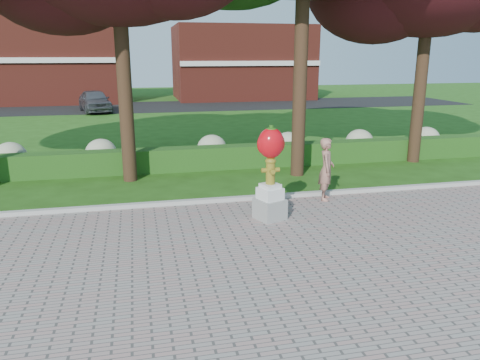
% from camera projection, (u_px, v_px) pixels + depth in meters
% --- Properties ---
extents(ground, '(100.00, 100.00, 0.00)m').
position_uv_depth(ground, '(226.00, 247.00, 9.90)').
color(ground, '#224A12').
rests_on(ground, ground).
extents(curb, '(40.00, 0.18, 0.15)m').
position_uv_depth(curb, '(205.00, 202.00, 12.70)').
color(curb, '#ADADA5').
rests_on(curb, ground).
extents(lawn_hedge, '(24.00, 0.70, 0.80)m').
position_uv_depth(lawn_hedge, '(188.00, 159.00, 16.39)').
color(lawn_hedge, '#1B4C15').
rests_on(lawn_hedge, ground).
extents(hydrangea_row, '(20.10, 1.10, 0.99)m').
position_uv_depth(hydrangea_row, '(201.00, 148.00, 17.41)').
color(hydrangea_row, '#98A17B').
rests_on(hydrangea_row, ground).
extents(street, '(50.00, 8.00, 0.02)m').
position_uv_depth(street, '(158.00, 107.00, 36.28)').
color(street, black).
rests_on(street, ground).
extents(building_left, '(14.00, 8.00, 7.00)m').
position_uv_depth(building_left, '(31.00, 60.00, 38.93)').
color(building_left, maroon).
rests_on(building_left, ground).
extents(building_right, '(12.00, 8.00, 6.40)m').
position_uv_depth(building_right, '(241.00, 63.00, 42.78)').
color(building_right, maroon).
rests_on(building_right, ground).
extents(hydrant_sculpture, '(0.81, 0.81, 2.31)m').
position_uv_depth(hydrant_sculpture, '(270.00, 170.00, 11.18)').
color(hydrant_sculpture, gray).
rests_on(hydrant_sculpture, walkway).
extents(woman, '(0.63, 0.74, 1.73)m').
position_uv_depth(woman, '(326.00, 169.00, 12.81)').
color(woman, '#A06B5B').
rests_on(woman, walkway).
extents(parked_car, '(2.82, 4.83, 1.54)m').
position_uv_depth(parked_car, '(95.00, 101.00, 32.75)').
color(parked_car, '#46494F').
rests_on(parked_car, street).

